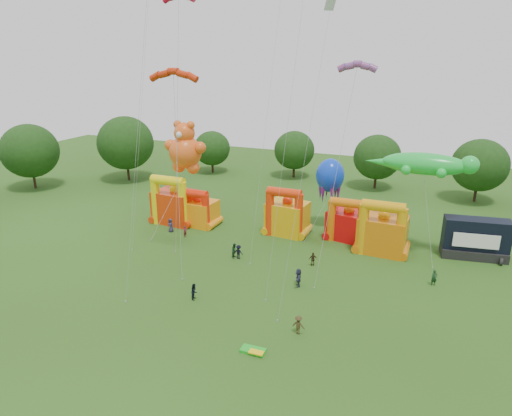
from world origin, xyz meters
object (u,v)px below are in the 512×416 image
at_px(bouncy_castle_2, 287,216).
at_px(bouncy_castle_0, 174,204).
at_px(gecko_kite, 426,193).
at_px(spectator_4, 313,259).
at_px(teddy_bear_kite, 179,171).
at_px(spectator_0, 171,225).
at_px(stage_trailer, 475,239).
at_px(octopus_kite, 325,194).

bearing_deg(bouncy_castle_2, bouncy_castle_0, -173.36).
xyz_separation_m(gecko_kite, spectator_4, (-11.00, -7.20, -7.09)).
height_order(teddy_bear_kite, spectator_4, teddy_bear_kite).
height_order(gecko_kite, spectator_0, gecko_kite).
distance_m(bouncy_castle_2, spectator_4, 10.27).
relative_size(teddy_bear_kite, spectator_0, 7.73).
bearing_deg(spectator_0, bouncy_castle_2, 29.36).
xyz_separation_m(stage_trailer, octopus_kite, (-18.64, 1.88, 2.87)).
xyz_separation_m(bouncy_castle_2, octopus_kite, (4.24, 3.21, 2.64)).
relative_size(stage_trailer, gecko_kite, 0.61).
height_order(stage_trailer, spectator_0, stage_trailer).
bearing_deg(bouncy_castle_0, octopus_kite, 14.02).
bearing_deg(bouncy_castle_2, octopus_kite, 37.12).
xyz_separation_m(bouncy_castle_0, stage_trailer, (39.00, 3.20, -0.40)).
xyz_separation_m(stage_trailer, teddy_bear_kite, (-37.28, -4.32, 5.61)).
distance_m(gecko_kite, spectator_4, 14.93).
height_order(stage_trailer, teddy_bear_kite, teddy_bear_kite).
distance_m(bouncy_castle_2, octopus_kite, 5.93).
xyz_separation_m(bouncy_castle_2, teddy_bear_kite, (-14.41, -2.99, 5.38)).
bearing_deg(gecko_kite, stage_trailer, 21.40).
height_order(bouncy_castle_2, spectator_4, bouncy_castle_2).
distance_m(bouncy_castle_0, gecko_kite, 33.48).
height_order(bouncy_castle_0, stage_trailer, bouncy_castle_0).
bearing_deg(spectator_4, octopus_kite, -110.92).
bearing_deg(spectator_4, spectator_0, -37.25).
distance_m(bouncy_castle_2, spectator_0, 15.69).
height_order(spectator_0, spectator_4, spectator_0).
bearing_deg(gecko_kite, bouncy_castle_2, 176.62).
bearing_deg(teddy_bear_kite, bouncy_castle_0, 147.00).
height_order(stage_trailer, spectator_4, stage_trailer).
distance_m(octopus_kite, spectator_0, 21.17).
relative_size(bouncy_castle_2, stage_trailer, 0.88).
xyz_separation_m(bouncy_castle_2, gecko_kite, (16.94, -1.00, 5.38)).
bearing_deg(bouncy_castle_2, gecko_kite, -3.38).
bearing_deg(octopus_kite, teddy_bear_kite, -161.62).
height_order(bouncy_castle_0, teddy_bear_kite, teddy_bear_kite).
distance_m(stage_trailer, octopus_kite, 18.95).
relative_size(bouncy_castle_2, spectator_4, 4.09).
bearing_deg(stage_trailer, spectator_0, -169.87).
bearing_deg(octopus_kite, gecko_kite, -18.33).
bearing_deg(spectator_0, teddy_bear_kite, 93.24).
relative_size(bouncy_castle_2, teddy_bear_kite, 0.46).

